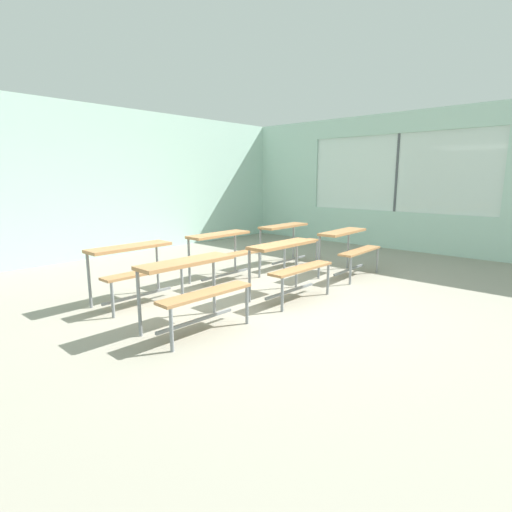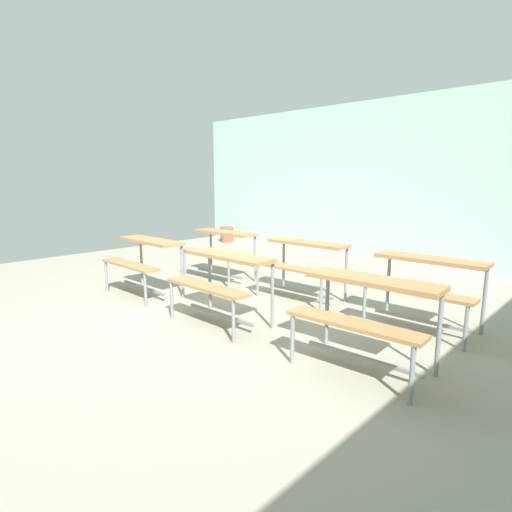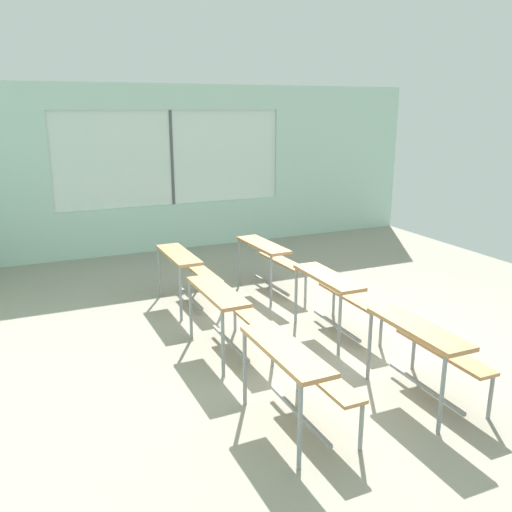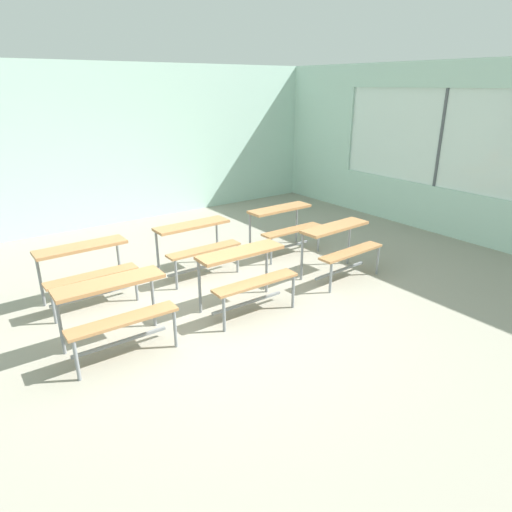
{
  "view_description": "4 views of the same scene",
  "coord_description": "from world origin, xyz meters",
  "px_view_note": "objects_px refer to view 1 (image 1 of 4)",
  "views": [
    {
      "loc": [
        -3.8,
        -3.3,
        1.6
      ],
      "look_at": [
        0.38,
        0.53,
        0.49
      ],
      "focal_mm": 28.0,
      "sensor_mm": 36.0,
      "label": 1
    },
    {
      "loc": [
        3.54,
        -2.97,
        1.53
      ],
      "look_at": [
        -0.52,
        1.32,
        0.43
      ],
      "focal_mm": 29.07,
      "sensor_mm": 36.0,
      "label": 2
    },
    {
      "loc": [
        -4.66,
        3.14,
        2.6
      ],
      "look_at": [
        1.27,
        0.48,
        0.79
      ],
      "focal_mm": 37.61,
      "sensor_mm": 36.0,
      "label": 3
    },
    {
      "loc": [
        -2.47,
        -4.19,
        2.61
      ],
      "look_at": [
        0.82,
        0.36,
        0.45
      ],
      "focal_mm": 31.47,
      "sensor_mm": 36.0,
      "label": 4
    }
  ],
  "objects_px": {
    "desk_bench_r1c0": "(135,260)",
    "desk_bench_r0c1": "(289,257)",
    "desk_bench_r1c1": "(224,245)",
    "desk_bench_r0c2": "(348,242)",
    "desk_bench_r0c0": "(193,278)",
    "desk_bench_r1c2": "(288,235)"
  },
  "relations": [
    {
      "from": "desk_bench_r0c0",
      "to": "desk_bench_r1c2",
      "type": "relative_size",
      "value": 1.0
    },
    {
      "from": "desk_bench_r0c2",
      "to": "desk_bench_r1c1",
      "type": "distance_m",
      "value": 2.05
    },
    {
      "from": "desk_bench_r0c0",
      "to": "desk_bench_r1c0",
      "type": "distance_m",
      "value": 1.28
    },
    {
      "from": "desk_bench_r0c2",
      "to": "desk_bench_r1c2",
      "type": "relative_size",
      "value": 1.02
    },
    {
      "from": "desk_bench_r1c0",
      "to": "desk_bench_r1c1",
      "type": "distance_m",
      "value": 1.56
    },
    {
      "from": "desk_bench_r0c1",
      "to": "desk_bench_r1c1",
      "type": "height_order",
      "value": "same"
    },
    {
      "from": "desk_bench_r0c1",
      "to": "desk_bench_r1c1",
      "type": "bearing_deg",
      "value": 87.89
    },
    {
      "from": "desk_bench_r1c2",
      "to": "desk_bench_r0c1",
      "type": "bearing_deg",
      "value": -142.64
    },
    {
      "from": "desk_bench_r1c1",
      "to": "desk_bench_r0c1",
      "type": "bearing_deg",
      "value": -93.54
    },
    {
      "from": "desk_bench_r1c0",
      "to": "desk_bench_r0c1",
      "type": "bearing_deg",
      "value": -41.97
    },
    {
      "from": "desk_bench_r0c0",
      "to": "desk_bench_r0c1",
      "type": "xyz_separation_m",
      "value": [
        1.58,
        -0.04,
        0.0
      ]
    },
    {
      "from": "desk_bench_r0c1",
      "to": "desk_bench_r0c2",
      "type": "relative_size",
      "value": 0.98
    },
    {
      "from": "desk_bench_r0c0",
      "to": "desk_bench_r1c2",
      "type": "bearing_deg",
      "value": 21.83
    },
    {
      "from": "desk_bench_r1c1",
      "to": "desk_bench_r1c2",
      "type": "xyz_separation_m",
      "value": [
        1.59,
        -0.04,
        0.0
      ]
    },
    {
      "from": "desk_bench_r0c2",
      "to": "desk_bench_r1c1",
      "type": "height_order",
      "value": "same"
    },
    {
      "from": "desk_bench_r1c2",
      "to": "desk_bench_r1c0",
      "type": "bearing_deg",
      "value": 178.78
    },
    {
      "from": "desk_bench_r0c0",
      "to": "desk_bench_r1c0",
      "type": "height_order",
      "value": "same"
    },
    {
      "from": "desk_bench_r1c0",
      "to": "desk_bench_r1c2",
      "type": "relative_size",
      "value": 1.0
    },
    {
      "from": "desk_bench_r0c0",
      "to": "desk_bench_r0c2",
      "type": "bearing_deg",
      "value": 0.89
    },
    {
      "from": "desk_bench_r0c1",
      "to": "desk_bench_r1c1",
      "type": "xyz_separation_m",
      "value": [
        0.06,
        1.33,
        0.0
      ]
    },
    {
      "from": "desk_bench_r0c1",
      "to": "desk_bench_r0c2",
      "type": "height_order",
      "value": "same"
    },
    {
      "from": "desk_bench_r1c0",
      "to": "desk_bench_r1c1",
      "type": "xyz_separation_m",
      "value": [
        1.56,
        0.01,
        0.0
      ]
    }
  ]
}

